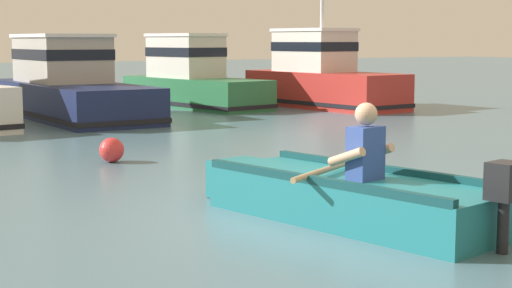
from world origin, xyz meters
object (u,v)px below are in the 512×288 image
moored_boat_green (192,80)px  mooring_buoy (112,150)px  moored_boat_navy (68,87)px  moored_boat_red (321,78)px  rowboat_with_person (348,196)px

moored_boat_green → mooring_buoy: moored_boat_green is taller
moored_boat_navy → mooring_buoy: size_ratio=17.31×
moored_boat_red → mooring_buoy: moored_boat_red is taller
moored_boat_navy → moored_boat_red: size_ratio=1.24×
moored_boat_navy → moored_boat_green: 3.97m
moored_boat_red → mooring_buoy: 10.67m
moored_boat_navy → moored_boat_green: (3.76, 1.27, 0.01)m
moored_boat_red → moored_boat_navy: bearing=175.7°
moored_boat_navy → moored_boat_green: moored_boat_green is taller
mooring_buoy → moored_boat_green: bearing=58.4°
moored_boat_navy → rowboat_with_person: bearing=-93.6°
rowboat_with_person → mooring_buoy: (-0.74, 4.87, -0.07)m
rowboat_with_person → moored_boat_navy: bearing=86.4°
moored_boat_navy → mooring_buoy: 7.44m
rowboat_with_person → moored_boat_navy: (0.76, 12.13, 0.46)m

